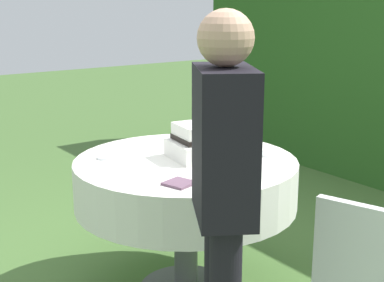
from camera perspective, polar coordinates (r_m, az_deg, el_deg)
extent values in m
cylinder|color=#4C4C51|center=(3.21, -0.62, -8.84)|extent=(0.13, 0.13, 0.75)
cylinder|color=brown|center=(3.08, -0.64, -2.19)|extent=(1.19, 1.19, 0.03)
cylinder|color=white|center=(3.12, -0.63, -4.17)|extent=(1.22, 1.22, 0.26)
cube|color=white|center=(3.10, 0.63, -0.85)|extent=(0.33, 0.33, 0.10)
cube|color=white|center=(3.08, 0.64, 0.88)|extent=(0.26, 0.26, 0.10)
cube|color=black|center=(3.08, 0.64, 0.33)|extent=(0.27, 0.27, 0.03)
sphere|color=#D13866|center=(3.04, 3.49, 0.22)|extent=(0.07, 0.07, 0.07)
cylinder|color=silver|center=(3.06, 0.64, 2.55)|extent=(0.01, 0.01, 0.09)
cylinder|color=white|center=(3.19, 7.77, -1.32)|extent=(0.12, 0.12, 0.01)
cylinder|color=white|center=(3.14, -8.67, -1.63)|extent=(0.10, 0.10, 0.01)
cylinder|color=white|center=(3.55, -1.33, 0.39)|extent=(0.14, 0.14, 0.01)
cube|color=#6B4C60|center=(2.67, -1.28, -4.27)|extent=(0.16, 0.16, 0.01)
cube|color=white|center=(2.26, 17.01, -11.06)|extent=(0.39, 0.15, 0.40)
cube|color=black|center=(2.03, 3.26, -0.29)|extent=(0.41, 0.36, 0.55)
sphere|color=tan|center=(1.97, 3.41, 10.34)|extent=(0.20, 0.20, 0.20)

